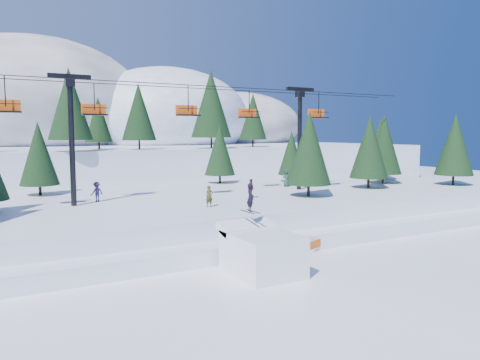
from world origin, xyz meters
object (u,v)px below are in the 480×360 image
chairlift (185,121)px  banner_far (363,234)px  jump_kicker (261,251)px  banner_near (312,246)px

chairlift → banner_far: size_ratio=17.31×
jump_kicker → banner_near: (5.41, 2.15, -0.77)m
chairlift → banner_near: (3.67, -13.46, -8.78)m
jump_kicker → banner_far: size_ratio=1.93×
banner_far → banner_near: bearing=-169.6°
chairlift → banner_far: chairlift is taller
jump_kicker → chairlift: chairlift is taller
jump_kicker → chairlift: (1.74, 15.62, 8.01)m
chairlift → banner_far: bearing=-52.7°
banner_near → banner_far: 5.87m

